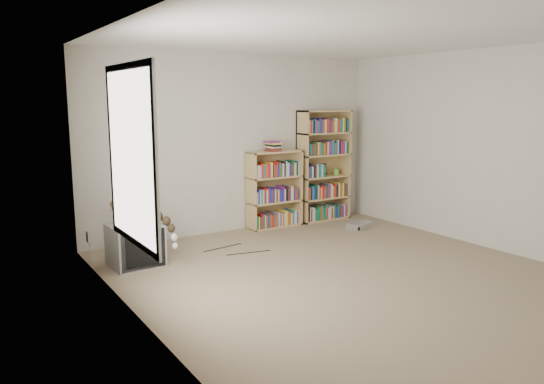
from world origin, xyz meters
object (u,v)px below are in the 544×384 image
bookcase_tall (323,168)px  dvd_player (360,225)px  cat (143,216)px  bookcase_short (274,192)px  crt_tv (135,245)px

bookcase_tall → dvd_player: bearing=-81.9°
cat → bookcase_short: size_ratio=0.60×
crt_tv → cat: 0.35m
crt_tv → bookcase_short: size_ratio=0.51×
cat → bookcase_tall: bearing=21.4°
bookcase_short → bookcase_tall: bearing=-0.1°
crt_tv → cat: size_ratio=0.85×
crt_tv → bookcase_tall: bookcase_tall is taller
bookcase_tall → cat: bearing=-165.7°
crt_tv → bookcase_tall: (3.25, 0.75, 0.58)m
cat → bookcase_short: (2.25, 0.81, -0.05)m
bookcase_short → dvd_player: size_ratio=3.02×
cat → crt_tv: bearing=157.1°
crt_tv → cat: (0.09, -0.05, 0.33)m
bookcase_tall → bookcase_short: bearing=179.9°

